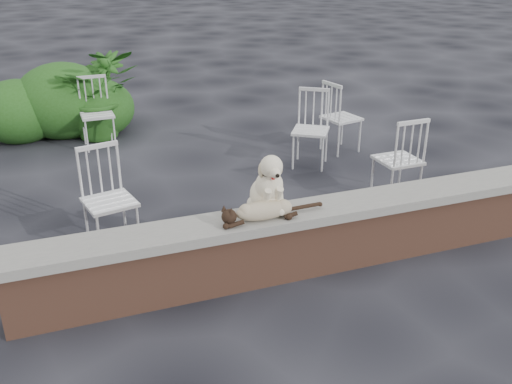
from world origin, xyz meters
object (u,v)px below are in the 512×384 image
object	(u,v)px
dog	(267,181)
chair_d	(311,129)
chair_a	(109,200)
potted_plant_b	(107,89)
chair_e	(342,117)
potted_plant_a	(98,93)
cat	(264,209)
chair_c	(398,158)
chair_b	(97,113)

from	to	relation	value
dog	chair_d	distance (m)	2.58
chair_a	potted_plant_b	bearing A→B (deg)	71.30
chair_e	potted_plant_b	size ratio (longest dim) A/B	0.87
potted_plant_a	cat	bearing A→B (deg)	-79.24
chair_c	potted_plant_a	xyz separation A→B (m)	(-2.75, 3.29, 0.16)
chair_b	chair_e	size ratio (longest dim) A/B	1.00
potted_plant_a	potted_plant_b	distance (m)	0.65
chair_b	chair_c	bearing A→B (deg)	-46.79
chair_b	potted_plant_a	distance (m)	0.47
cat	chair_b	world-z (taller)	chair_b
chair_e	chair_d	world-z (taller)	same
dog	potted_plant_b	world-z (taller)	dog
potted_plant_b	chair_a	bearing A→B (deg)	-96.33
dog	chair_e	xyz separation A→B (m)	(2.01, 2.49, -0.37)
chair_e	potted_plant_a	xyz separation A→B (m)	(-2.92, 1.70, 0.16)
cat	potted_plant_a	size ratio (longest dim) A/B	0.81
dog	potted_plant_b	distance (m)	4.87
potted_plant_b	chair_c	bearing A→B (deg)	-56.65
dog	chair_e	bearing A→B (deg)	52.80
chair_b	potted_plant_a	xyz separation A→B (m)	(0.08, 0.44, 0.16)
chair_c	dog	bearing A→B (deg)	24.49
chair_c	chair_d	world-z (taller)	same
chair_b	chair_d	world-z (taller)	same
dog	chair_a	xyz separation A→B (m)	(-1.16, 0.87, -0.37)
chair_c	chair_e	size ratio (longest dim) A/B	1.00
chair_d	potted_plant_a	xyz separation A→B (m)	(-2.31, 2.06, 0.16)
potted_plant_a	chair_a	bearing A→B (deg)	-94.41
chair_a	chair_e	bearing A→B (deg)	14.55
dog	chair_e	size ratio (longest dim) A/B	0.55
cat	chair_e	distance (m)	3.37
cat	chair_a	world-z (taller)	chair_a
chair_e	potted_plant_b	world-z (taller)	potted_plant_b
chair_b	chair_a	bearing A→B (deg)	-95.06
chair_d	chair_e	bearing A→B (deg)	63.60
chair_a	potted_plant_a	size ratio (longest dim) A/B	0.75
dog	potted_plant_b	xyz separation A→B (m)	(-0.72, 4.80, -0.30)
chair_e	potted_plant_b	xyz separation A→B (m)	(-2.74, 2.32, 0.07)
chair_c	chair_a	xyz separation A→B (m)	(-3.00, -0.03, 0.00)
dog	chair_d	xyz separation A→B (m)	(1.40, 2.13, -0.37)
potted_plant_b	dog	bearing A→B (deg)	-81.43
dog	chair_b	bearing A→B (deg)	106.53
chair_b	chair_d	distance (m)	2.89
cat	chair_b	xyz separation A→B (m)	(-0.91, 3.90, -0.20)
cat	potted_plant_a	bearing A→B (deg)	102.57
chair_e	chair_d	size ratio (longest dim) A/B	1.00
cat	potted_plant_a	xyz separation A→B (m)	(-0.82, 4.34, -0.04)
chair_a	chair_d	size ratio (longest dim) A/B	1.00
chair_c	chair_b	xyz separation A→B (m)	(-2.83, 2.85, 0.00)
cat	chair_e	xyz separation A→B (m)	(2.09, 2.64, -0.20)
chair_e	chair_b	bearing A→B (deg)	55.13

